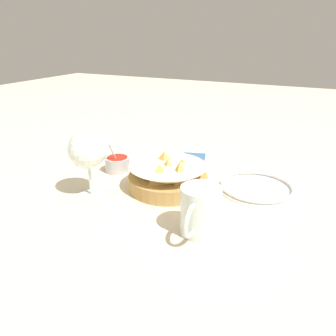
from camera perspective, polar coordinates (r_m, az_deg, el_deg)
The scene contains 7 objects.
ground_plane at distance 0.91m, azimuth -0.14°, elevation -2.67°, with size 4.00×4.00×0.00m, color beige.
food_basket at distance 0.87m, azimuth 0.10°, elevation -1.49°, with size 0.21×0.21×0.09m.
sauce_cup at distance 1.00m, azimuth -8.78°, elevation 0.80°, with size 0.07×0.07×0.10m.
wine_glass at distance 0.83m, azimuth -13.87°, elevation 2.84°, with size 0.10×0.10×0.17m.
beer_mug at distance 0.68m, azimuth 5.57°, elevation -7.69°, with size 0.12×0.08×0.10m.
side_plate at distance 0.91m, azimuth 15.16°, elevation -3.24°, with size 0.20×0.20×0.01m.
napkin at distance 1.08m, azimuth 4.36°, elevation 1.57°, with size 0.14×0.11×0.01m.
Camera 1 is at (0.74, 0.36, 0.39)m, focal length 35.00 mm.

